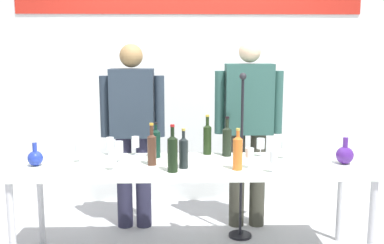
{
  "coord_description": "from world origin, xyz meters",
  "views": [
    {
      "loc": [
        -0.08,
        -3.19,
        1.6
      ],
      "look_at": [
        0.0,
        0.15,
        1.06
      ],
      "focal_mm": 40.66,
      "sensor_mm": 36.0,
      "label": 1
    }
  ],
  "objects_px": {
    "decanter_blue_left": "(35,158)",
    "wine_bottle_3": "(152,148)",
    "decanter_blue_right": "(345,155)",
    "wine_glass_left_3": "(79,149)",
    "wine_glass_left_1": "(113,156)",
    "wine_glass_right_1": "(261,144)",
    "wine_glass_left_4": "(119,147)",
    "wine_glass_right_2": "(285,146)",
    "wine_glass_left_0": "(110,143)",
    "wine_bottle_6": "(184,152)",
    "wine_glass_right_3": "(274,158)",
    "wine_bottle_4": "(238,152)",
    "wine_bottle_5": "(227,140)",
    "wine_bottle_1": "(207,138)",
    "wine_bottle_0": "(156,142)",
    "wine_bottle_2": "(173,152)",
    "microphone_stand": "(241,185)",
    "presenter_left": "(133,126)",
    "wine_glass_right_0": "(250,153)",
    "display_table": "(192,170)",
    "wine_glass_left_2": "(135,142)",
    "presenter_right": "(248,122)"
  },
  "relations": [
    {
      "from": "display_table",
      "to": "wine_bottle_5",
      "type": "xyz_separation_m",
      "value": [
        0.29,
        0.24,
        0.19
      ]
    },
    {
      "from": "wine_bottle_2",
      "to": "wine_glass_right_2",
      "type": "distance_m",
      "value": 0.95
    },
    {
      "from": "decanter_blue_left",
      "to": "wine_glass_left_0",
      "type": "height_order",
      "value": "decanter_blue_left"
    },
    {
      "from": "decanter_blue_left",
      "to": "wine_glass_right_2",
      "type": "bearing_deg",
      "value": 5.0
    },
    {
      "from": "wine_bottle_4",
      "to": "wine_glass_right_2",
      "type": "xyz_separation_m",
      "value": [
        0.42,
        0.31,
        -0.03
      ]
    },
    {
      "from": "wine_bottle_0",
      "to": "wine_glass_left_1",
      "type": "relative_size",
      "value": 1.92
    },
    {
      "from": "wine_bottle_0",
      "to": "wine_bottle_5",
      "type": "height_order",
      "value": "wine_bottle_5"
    },
    {
      "from": "presenter_left",
      "to": "wine_glass_right_0",
      "type": "distance_m",
      "value": 1.23
    },
    {
      "from": "wine_bottle_5",
      "to": "wine_glass_left_1",
      "type": "xyz_separation_m",
      "value": [
        -0.86,
        -0.42,
        -0.03
      ]
    },
    {
      "from": "wine_bottle_0",
      "to": "wine_glass_left_3",
      "type": "distance_m",
      "value": 0.59
    },
    {
      "from": "wine_bottle_2",
      "to": "wine_glass_left_4",
      "type": "bearing_deg",
      "value": 146.54
    },
    {
      "from": "decanter_blue_left",
      "to": "wine_bottle_1",
      "type": "xyz_separation_m",
      "value": [
        1.3,
        0.34,
        0.08
      ]
    },
    {
      "from": "decanter_blue_left",
      "to": "wine_glass_left_4",
      "type": "bearing_deg",
      "value": 8.13
    },
    {
      "from": "decanter_blue_right",
      "to": "wine_glass_left_3",
      "type": "bearing_deg",
      "value": 177.56
    },
    {
      "from": "wine_glass_left_1",
      "to": "wine_glass_right_1",
      "type": "xyz_separation_m",
      "value": [
        1.13,
        0.39,
        -0.0
      ]
    },
    {
      "from": "wine_bottle_0",
      "to": "wine_glass_right_3",
      "type": "xyz_separation_m",
      "value": [
        0.85,
        -0.46,
        -0.02
      ]
    },
    {
      "from": "wine_glass_left_0",
      "to": "wine_glass_right_3",
      "type": "relative_size",
      "value": 0.96
    },
    {
      "from": "presenter_left",
      "to": "wine_bottle_6",
      "type": "bearing_deg",
      "value": -60.04
    },
    {
      "from": "wine_glass_left_4",
      "to": "wine_glass_right_1",
      "type": "height_order",
      "value": "wine_glass_left_4"
    },
    {
      "from": "presenter_right",
      "to": "wine_bottle_1",
      "type": "bearing_deg",
      "value": -137.6
    },
    {
      "from": "decanter_blue_left",
      "to": "wine_glass_right_3",
      "type": "bearing_deg",
      "value": -7.4
    },
    {
      "from": "wine_bottle_1",
      "to": "wine_glass_right_1",
      "type": "bearing_deg",
      "value": -11.46
    },
    {
      "from": "wine_glass_left_0",
      "to": "wine_bottle_2",
      "type": "bearing_deg",
      "value": -44.73
    },
    {
      "from": "wine_glass_left_1",
      "to": "wine_glass_right_0",
      "type": "height_order",
      "value": "same"
    },
    {
      "from": "wine_bottle_0",
      "to": "wine_bottle_1",
      "type": "height_order",
      "value": "wine_bottle_1"
    },
    {
      "from": "wine_bottle_0",
      "to": "wine_bottle_2",
      "type": "height_order",
      "value": "wine_bottle_2"
    },
    {
      "from": "wine_glass_left_4",
      "to": "microphone_stand",
      "type": "height_order",
      "value": "microphone_stand"
    },
    {
      "from": "presenter_left",
      "to": "wine_bottle_6",
      "type": "relative_size",
      "value": 5.71
    },
    {
      "from": "decanter_blue_left",
      "to": "wine_bottle_3",
      "type": "bearing_deg",
      "value": 0.17
    },
    {
      "from": "decanter_blue_right",
      "to": "wine_bottle_6",
      "type": "relative_size",
      "value": 0.69
    },
    {
      "from": "wine_glass_left_4",
      "to": "wine_glass_left_3",
      "type": "bearing_deg",
      "value": -179.8
    },
    {
      "from": "decanter_blue_right",
      "to": "wine_glass_left_3",
      "type": "distance_m",
      "value": 2.01
    },
    {
      "from": "decanter_blue_left",
      "to": "wine_glass_right_1",
      "type": "height_order",
      "value": "decanter_blue_left"
    },
    {
      "from": "microphone_stand",
      "to": "wine_glass_left_2",
      "type": "bearing_deg",
      "value": -172.82
    },
    {
      "from": "display_table",
      "to": "wine_glass_left_2",
      "type": "height_order",
      "value": "wine_glass_left_2"
    },
    {
      "from": "decanter_blue_left",
      "to": "wine_bottle_3",
      "type": "height_order",
      "value": "wine_bottle_3"
    },
    {
      "from": "display_table",
      "to": "wine_bottle_6",
      "type": "xyz_separation_m",
      "value": [
        -0.07,
        -0.12,
        0.18
      ]
    },
    {
      "from": "wine_glass_left_0",
      "to": "presenter_left",
      "type": "bearing_deg",
      "value": 68.17
    },
    {
      "from": "wine_bottle_5",
      "to": "microphone_stand",
      "type": "relative_size",
      "value": 0.23
    },
    {
      "from": "wine_bottle_4",
      "to": "wine_glass_right_0",
      "type": "relative_size",
      "value": 2.03
    },
    {
      "from": "wine_bottle_6",
      "to": "wine_glass_left_3",
      "type": "distance_m",
      "value": 0.81
    },
    {
      "from": "wine_glass_left_2",
      "to": "decanter_blue_left",
      "type": "bearing_deg",
      "value": -155.39
    },
    {
      "from": "wine_bottle_4",
      "to": "wine_bottle_5",
      "type": "relative_size",
      "value": 0.93
    },
    {
      "from": "presenter_left",
      "to": "wine_glass_left_3",
      "type": "relative_size",
      "value": 11.1
    },
    {
      "from": "wine_glass_left_1",
      "to": "wine_glass_right_2",
      "type": "distance_m",
      "value": 1.34
    },
    {
      "from": "wine_bottle_0",
      "to": "wine_bottle_3",
      "type": "bearing_deg",
      "value": -94.11
    },
    {
      "from": "wine_bottle_3",
      "to": "wine_bottle_5",
      "type": "distance_m",
      "value": 0.65
    },
    {
      "from": "wine_bottle_6",
      "to": "wine_glass_right_2",
      "type": "distance_m",
      "value": 0.84
    },
    {
      "from": "wine_bottle_0",
      "to": "microphone_stand",
      "type": "height_order",
      "value": "microphone_stand"
    },
    {
      "from": "wine_glass_left_4",
      "to": "wine_glass_right_2",
      "type": "height_order",
      "value": "wine_glass_left_4"
    }
  ]
}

